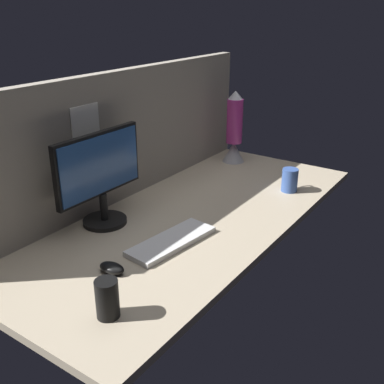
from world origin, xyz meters
The scene contains 8 objects.
ground_plane centered at (0.00, 0.00, -1.50)cm, with size 180.00×80.00×3.00cm, color tan.
cubicle_wall_back centered at (-0.04, 37.50, 28.90)cm, with size 180.00×5.50×57.77cm.
monitor centered at (-27.28, 25.12, 21.36)cm, with size 43.48×18.00×38.29cm.
keyboard centered at (-25.53, -8.60, 1.00)cm, with size 37.00×13.00×2.00cm, color silver.
mouse centered at (-52.83, -4.00, 1.70)cm, with size 5.60×9.60×3.40cm, color black.
mug_black_travel centered at (-70.27, -19.36, 6.00)cm, with size 6.84×6.84×12.01cm.
mug_ceramic_blue centered at (48.40, -24.15, 5.65)cm, with size 11.40×7.63×11.24cm.
lava_lamp centered at (71.58, 20.21, 16.86)cm, with size 12.28×12.28×40.20cm.
Camera 1 is at (-145.14, -100.53, 84.35)cm, focal length 42.42 mm.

